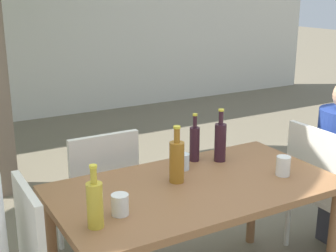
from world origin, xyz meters
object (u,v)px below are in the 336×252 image
Objects in this scene: dining_table_front at (195,198)px; drinking_glass_2 at (120,205)px; wine_bottle_1 at (195,143)px; oil_cruet_0 at (95,203)px; patio_chair_1 at (324,184)px; drinking_glass_0 at (283,166)px; drinking_glass_1 at (183,162)px; patio_chair_2 at (99,189)px; wine_bottle_3 at (220,141)px; amber_bottle_2 at (177,160)px.

drinking_glass_2 is (-0.49, -0.12, 0.13)m from dining_table_front.
drinking_glass_2 is (-0.68, -0.43, -0.06)m from wine_bottle_1.
patio_chair_1 is at bearing 6.01° from oil_cruet_0.
drinking_glass_0 is (1.13, 0.04, -0.06)m from oil_cruet_0.
wine_bottle_1 is 3.14× the size of drinking_glass_1.
patio_chair_1 is at bearing 153.62° from patio_chair_2.
dining_table_front is 4.70× the size of wine_bottle_3.
wine_bottle_1 is 0.94× the size of amber_bottle_2.
drinking_glass_2 reaches higher than drinking_glass_1.
patio_chair_2 is 2.79× the size of wine_bottle_3.
oil_cruet_0 reaches higher than drinking_glass_2.
dining_table_front is 0.45m from wine_bottle_3.
wine_bottle_3 is 0.28m from drinking_glass_1.
wine_bottle_1 is (0.19, 0.31, 0.19)m from dining_table_front.
drinking_glass_0 is at bearing 2.01° from oil_cruet_0.
wine_bottle_1 is at bearing 149.22° from wine_bottle_3.
amber_bottle_2 is at bearing -159.54° from wine_bottle_3.
drinking_glass_2 is (-1.49, -0.12, 0.26)m from patio_chair_1.
wine_bottle_1 is 0.17m from drinking_glass_1.
oil_cruet_0 is at bearing 68.18° from patio_chair_2.
oil_cruet_0 is 0.62m from amber_bottle_2.
drinking_glass_0 is 1.17× the size of drinking_glass_1.
drinking_glass_0 is at bearing 104.79° from patio_chair_1.
dining_table_front is at bearing 165.15° from drinking_glass_0.
wine_bottle_1 is at bearing 32.01° from drinking_glass_2.
amber_bottle_2 is (-0.07, 0.08, 0.20)m from dining_table_front.
patio_chair_1 is 1.45m from patio_chair_2.
drinking_glass_1 is 0.94× the size of drinking_glass_2.
dining_table_front is at bearing 15.17° from oil_cruet_0.
wine_bottle_1 is at bearing 145.75° from patio_chair_2.
amber_bottle_2 reaches higher than drinking_glass_0.
patio_chair_1 reaches higher than drinking_glass_0.
dining_table_front is 1.01m from patio_chair_1.
wine_bottle_3 reaches higher than wine_bottle_1.
dining_table_front is 0.52m from drinking_glass_2.
oil_cruet_0 is at bearing -155.66° from amber_bottle_2.
patio_chair_2 is at bearing 112.89° from amber_bottle_2.
patio_chair_2 is 0.62m from drinking_glass_1.
oil_cruet_0 is 0.99× the size of wine_bottle_1.
oil_cruet_0 reaches higher than drinking_glass_0.
dining_table_front is at bearing 115.33° from patio_chair_2.
oil_cruet_0 is at bearing -177.99° from drinking_glass_0.
patio_chair_1 reaches higher than drinking_glass_1.
patio_chair_2 reaches higher than drinking_glass_1.
oil_cruet_0 reaches higher than patio_chair_1.
wine_bottle_1 is 0.81m from drinking_glass_2.
wine_bottle_1 is 0.54m from drinking_glass_0.
drinking_glass_2 is at bearing -148.39° from drinking_glass_1.
drinking_glass_1 is at bearing 141.38° from drinking_glass_0.
patio_chair_1 reaches higher than drinking_glass_2.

